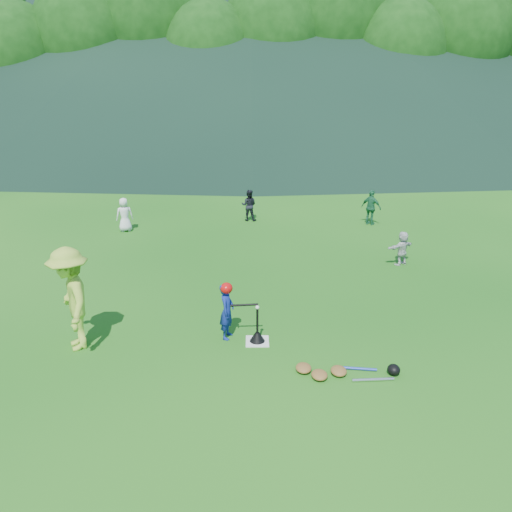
% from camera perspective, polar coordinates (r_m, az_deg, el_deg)
% --- Properties ---
extents(ground, '(120.00, 120.00, 0.00)m').
position_cam_1_polar(ground, '(9.88, 0.15, -9.77)').
color(ground, '#125012').
rests_on(ground, ground).
extents(home_plate, '(0.45, 0.45, 0.02)m').
position_cam_1_polar(home_plate, '(9.87, 0.15, -9.72)').
color(home_plate, silver).
rests_on(home_plate, ground).
extents(baseball, '(0.08, 0.08, 0.08)m').
position_cam_1_polar(baseball, '(9.54, 0.16, -5.90)').
color(baseball, white).
rests_on(baseball, batting_tee).
extents(batter_child, '(0.35, 0.46, 1.13)m').
position_cam_1_polar(batter_child, '(9.80, -3.34, -6.32)').
color(batter_child, navy).
rests_on(batter_child, ground).
extents(adult_coach, '(1.22, 1.48, 1.99)m').
position_cam_1_polar(adult_coach, '(9.88, -20.35, -4.64)').
color(adult_coach, '#9FC339').
rests_on(adult_coach, ground).
extents(fielder_a, '(0.65, 0.53, 1.14)m').
position_cam_1_polar(fielder_a, '(17.39, -14.79, 4.59)').
color(fielder_a, silver).
rests_on(fielder_a, ground).
extents(fielder_b, '(0.62, 0.52, 1.13)m').
position_cam_1_polar(fielder_b, '(18.14, -0.81, 5.82)').
color(fielder_b, black).
rests_on(fielder_b, ground).
extents(fielder_c, '(0.76, 0.69, 1.24)m').
position_cam_1_polar(fielder_c, '(18.05, 13.02, 5.42)').
color(fielder_c, '#1E663F').
rests_on(fielder_c, ground).
extents(fielder_d, '(0.90, 0.70, 0.95)m').
position_cam_1_polar(fielder_d, '(14.27, 16.36, 0.86)').
color(fielder_d, silver).
rests_on(fielder_d, ground).
extents(batting_tee, '(0.30, 0.30, 0.68)m').
position_cam_1_polar(batting_tee, '(9.82, 0.15, -9.11)').
color(batting_tee, black).
rests_on(batting_tee, home_plate).
extents(batter_gear, '(0.73, 0.26, 0.50)m').
position_cam_1_polar(batter_gear, '(9.61, -3.25, -3.85)').
color(batter_gear, '#BD0C0C').
rests_on(batter_gear, ground).
extents(equipment_pile, '(1.80, 0.56, 0.19)m').
position_cam_1_polar(equipment_pile, '(8.97, 9.46, -12.86)').
color(equipment_pile, olive).
rests_on(equipment_pile, ground).
extents(outfield_fence, '(70.07, 0.08, 1.33)m').
position_cam_1_polar(outfield_fence, '(36.86, -0.42, 12.93)').
color(outfield_fence, gray).
rests_on(outfield_fence, ground).
extents(tree_line, '(70.04, 11.40, 14.82)m').
position_cam_1_polar(tree_line, '(42.60, -0.18, 23.91)').
color(tree_line, '#382314').
rests_on(tree_line, ground).
extents(distant_hills, '(155.00, 140.00, 32.00)m').
position_cam_1_polar(distant_hills, '(91.32, -5.89, 25.63)').
color(distant_hills, black).
rests_on(distant_hills, ground).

